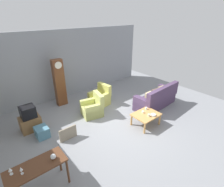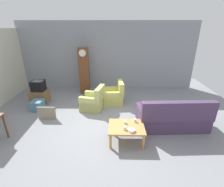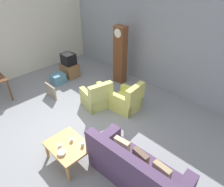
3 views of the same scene
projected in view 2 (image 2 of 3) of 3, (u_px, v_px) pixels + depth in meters
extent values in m
plane|color=gray|center=(102.00, 126.00, 5.24)|extent=(10.40, 10.40, 0.00)
cube|color=gray|center=(107.00, 56.00, 7.95)|extent=(8.40, 0.16, 3.20)
cube|color=#4C3856|center=(171.00, 121.00, 5.12)|extent=(2.14, 0.95, 0.44)
cube|color=#4C3856|center=(178.00, 112.00, 4.59)|extent=(2.11, 0.31, 0.60)
cube|color=#4C3856|center=(201.00, 117.00, 5.10)|extent=(0.28, 0.85, 0.68)
cube|color=#4C3856|center=(142.00, 118.00, 5.04)|extent=(0.28, 0.85, 0.68)
cube|color=#9E8966|center=(188.00, 108.00, 5.03)|extent=(0.36, 0.14, 0.36)
cube|color=brown|center=(172.00, 109.00, 5.01)|extent=(0.37, 0.16, 0.36)
cube|color=#C6B284|center=(157.00, 109.00, 5.00)|extent=(0.37, 0.16, 0.36)
cube|color=#B7BC66|center=(92.00, 104.00, 6.24)|extent=(0.91, 0.91, 0.40)
cube|color=#B7BC66|center=(100.00, 94.00, 6.00)|extent=(0.34, 0.78, 0.52)
cube|color=#B7BC66|center=(95.00, 99.00, 6.47)|extent=(0.78, 0.32, 0.60)
cube|color=#B7BC66|center=(89.00, 105.00, 5.93)|extent=(0.78, 0.32, 0.60)
cube|color=#C8C75E|center=(113.00, 99.00, 6.73)|extent=(0.83, 0.83, 0.40)
cube|color=#C8C75E|center=(121.00, 88.00, 6.58)|extent=(0.25, 0.77, 0.52)
cube|color=#C8C75E|center=(112.00, 93.00, 6.97)|extent=(0.77, 0.23, 0.60)
cube|color=#C8C75E|center=(113.00, 99.00, 6.41)|extent=(0.77, 0.23, 0.60)
cube|color=tan|center=(126.00, 127.00, 4.42)|extent=(0.96, 0.76, 0.05)
cylinder|color=tan|center=(110.00, 142.00, 4.21)|extent=(0.07, 0.07, 0.42)
cylinder|color=tan|center=(143.00, 142.00, 4.20)|extent=(0.07, 0.07, 0.42)
cylinder|color=tan|center=(111.00, 127.00, 4.81)|extent=(0.07, 0.07, 0.42)
cylinder|color=tan|center=(140.00, 127.00, 4.80)|extent=(0.07, 0.07, 0.42)
cylinder|color=#56331E|center=(6.00, 126.00, 4.56)|extent=(0.06, 0.06, 0.74)
cube|color=brown|center=(84.00, 71.00, 7.47)|extent=(0.44, 0.28, 2.10)
cylinder|color=silver|center=(82.00, 53.00, 7.01)|extent=(0.30, 0.02, 0.30)
cube|color=brown|center=(40.00, 96.00, 6.79)|extent=(0.68, 0.52, 0.52)
cube|color=black|center=(38.00, 86.00, 6.61)|extent=(0.48, 0.44, 0.42)
cube|color=gray|center=(47.00, 113.00, 5.55)|extent=(0.60, 0.05, 0.46)
cube|color=teal|center=(38.00, 105.00, 6.21)|extent=(0.40, 0.48, 0.36)
cylinder|color=white|center=(125.00, 122.00, 4.51)|extent=(0.08, 0.08, 0.08)
cylinder|color=silver|center=(135.00, 120.00, 4.58)|extent=(0.07, 0.07, 0.10)
cylinder|color=beige|center=(125.00, 128.00, 4.24)|extent=(0.09, 0.09, 0.10)
cylinder|color=white|center=(131.00, 130.00, 4.18)|extent=(0.18, 0.18, 0.06)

